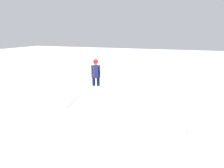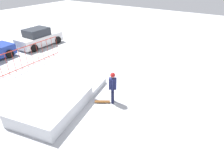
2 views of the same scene
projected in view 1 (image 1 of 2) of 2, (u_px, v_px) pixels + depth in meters
ground_plane at (117, 107)px, 8.03m from camera, size 60.00×60.00×0.00m
skate_ramp at (115, 106)px, 7.27m from camera, size 5.82×3.66×0.74m
skater at (96, 74)px, 9.63m from camera, size 0.39×0.44×1.73m
skateboard at (99, 95)px, 9.37m from camera, size 0.60×0.78×0.09m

